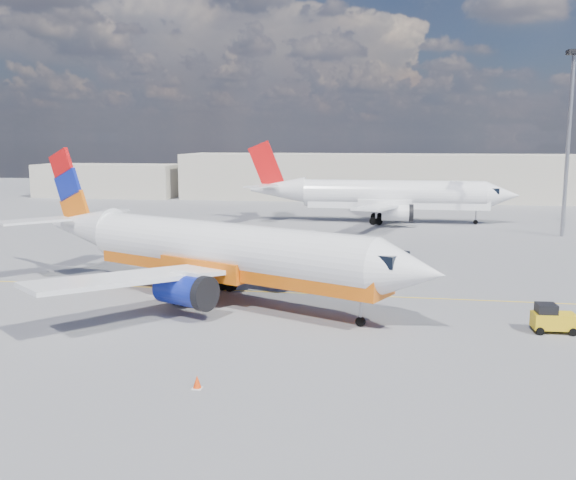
% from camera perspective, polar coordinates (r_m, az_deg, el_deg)
% --- Properties ---
extents(ground, '(240.00, 240.00, 0.00)m').
position_cam_1_polar(ground, '(43.10, -1.26, -5.62)').
color(ground, slate).
rests_on(ground, ground).
extents(taxi_line, '(70.00, 0.15, 0.01)m').
position_cam_1_polar(taxi_line, '(45.96, -0.57, -4.68)').
color(taxi_line, yellow).
rests_on(taxi_line, ground).
extents(terminal_main, '(70.00, 14.00, 8.00)m').
position_cam_1_polar(terminal_main, '(116.20, 8.07, 5.59)').
color(terminal_main, beige).
rests_on(terminal_main, ground).
extents(terminal_annex, '(26.00, 10.00, 6.00)m').
position_cam_1_polar(terminal_annex, '(124.92, -15.66, 5.12)').
color(terminal_annex, beige).
rests_on(terminal_annex, ground).
extents(main_jet, '(33.15, 24.91, 10.26)m').
position_cam_1_polar(main_jet, '(43.61, -6.59, -0.91)').
color(main_jet, white).
rests_on(main_jet, ground).
extents(second_jet, '(34.83, 27.59, 10.57)m').
position_cam_1_polar(second_jet, '(84.06, 8.59, 3.93)').
color(second_jet, white).
rests_on(second_jet, ground).
extents(gse_tug, '(2.40, 1.58, 1.65)m').
position_cam_1_polar(gse_tug, '(39.59, 22.44, -6.50)').
color(gse_tug, black).
rests_on(gse_tug, ground).
extents(traffic_cone, '(0.43, 0.43, 0.60)m').
position_cam_1_polar(traffic_cone, '(29.21, -8.08, -12.40)').
color(traffic_cone, white).
rests_on(traffic_cone, ground).
extents(floodlight_mast, '(1.48, 1.48, 20.24)m').
position_cam_1_polar(floodlight_mast, '(77.33, 23.73, 9.22)').
color(floodlight_mast, '#98989F').
rests_on(floodlight_mast, ground).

